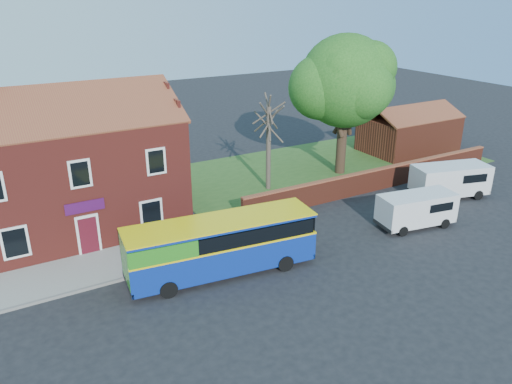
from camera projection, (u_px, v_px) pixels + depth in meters
ground at (274, 284)px, 24.08m from camera, size 120.00×120.00×0.00m
pavement at (99, 267)px, 25.47m from camera, size 18.00×3.50×0.12m
kerb at (108, 283)px, 24.05m from camera, size 18.00×0.15×0.14m
grass_strip at (326, 166)px, 40.55m from camera, size 26.00×12.00×0.04m
shop_building at (68, 173)px, 28.84m from camera, size 12.30×8.13×10.50m
boundary_wall at (378, 179)px, 35.42m from camera, size 22.00×0.38×1.60m
outbuilding at (409, 133)px, 44.11m from camera, size 8.20×5.06×4.17m
bus at (215, 245)px, 24.40m from camera, size 9.62×3.40×2.87m
van_near at (417, 209)px, 29.72m from camera, size 4.88×2.59×2.04m
van_far at (450, 179)px, 33.99m from camera, size 5.52×3.36×2.27m
large_tree at (345, 84)px, 36.69m from camera, size 8.62×6.82×10.51m
bare_tree at (268, 144)px, 34.62m from camera, size 2.44×2.90×6.50m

